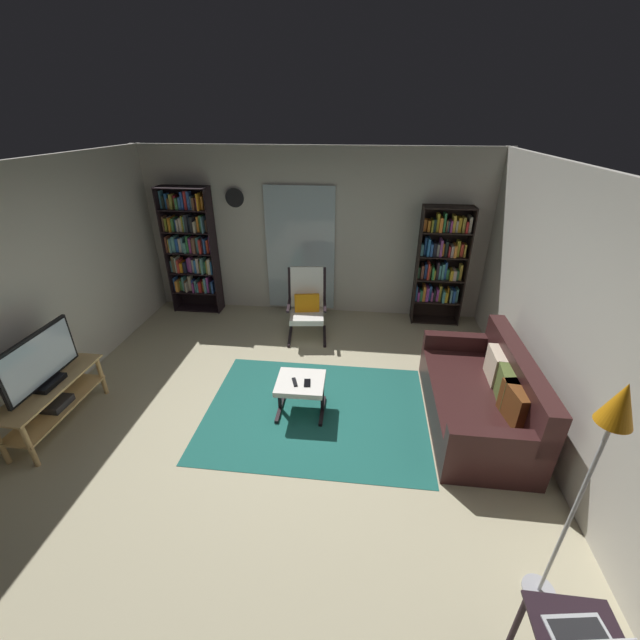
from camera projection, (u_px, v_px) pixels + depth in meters
The scene contains 17 objects.
ground_plane at pixel (281, 423), 4.33m from camera, with size 7.02×7.02×0.00m, color #B6AC8A.
wall_back at pixel (314, 234), 6.29m from camera, with size 5.60×0.06×2.60m, color beige.
wall_left at pixel (11, 303), 4.01m from camera, with size 0.06×6.00×2.60m, color beige.
wall_right at pixel (579, 333), 3.45m from camera, with size 0.06×6.00×2.60m, color beige.
glass_door_panel at pixel (300, 250), 6.37m from camera, with size 1.10×0.01×2.00m, color silver.
area_rug at pixel (316, 411), 4.50m from camera, with size 2.46×1.88×0.01m, color #1E5F56.
tv_stand at pixel (54, 399), 4.16m from camera, with size 0.40×1.22×0.52m.
television at pixel (40, 363), 3.96m from camera, with size 0.20×0.94×0.58m.
bookshelf_near_tv at pixel (191, 248), 6.39m from camera, with size 0.79×0.30×2.03m.
bookshelf_near_sofa at pixel (441, 263), 6.05m from camera, with size 0.74×0.30×1.83m.
leather_sofa at pixel (482, 398), 4.23m from camera, with size 0.91×1.83×0.86m.
lounge_armchair at pixel (307, 302), 5.85m from camera, with size 0.63×0.71×1.02m.
ottoman at pixel (301, 386), 4.35m from camera, with size 0.53×0.49×0.42m.
tv_remote at pixel (295, 382), 4.28m from camera, with size 0.04×0.14×0.02m, color black.
cell_phone at pixel (307, 383), 4.28m from camera, with size 0.07×0.14×0.01m, color black.
floor_lamp_by_sofa at pixel (606, 437), 2.14m from camera, with size 0.22×0.22×1.80m.
wall_clock at pixel (235, 198), 6.09m from camera, with size 0.29×0.03×0.29m.
Camera 1 is at (0.81, -3.25, 2.99)m, focal length 22.36 mm.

